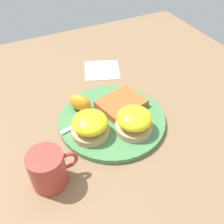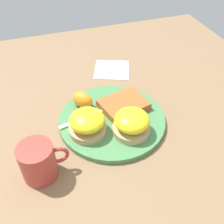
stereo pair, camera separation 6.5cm
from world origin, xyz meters
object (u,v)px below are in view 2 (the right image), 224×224
at_px(orange_wedge, 83,100).
at_px(sandwich_benedict_right, 132,123).
at_px(hashbrown_patty, 124,105).
at_px(cup, 39,162).
at_px(sandwich_benedict_left, 87,123).
at_px(fork, 105,110).

bearing_deg(orange_wedge, sandwich_benedict_right, -55.16).
distance_m(sandwich_benedict_right, orange_wedge, 0.15).
relative_size(sandwich_benedict_right, hashbrown_patty, 0.79).
bearing_deg(cup, sandwich_benedict_left, 32.09).
distance_m(hashbrown_patty, orange_wedge, 0.11).
xyz_separation_m(hashbrown_patty, fork, (-0.05, 0.00, -0.01)).
height_order(hashbrown_patty, cup, cup).
height_order(sandwich_benedict_right, orange_wedge, sandwich_benedict_right).
bearing_deg(hashbrown_patty, sandwich_benedict_right, -98.02).
distance_m(sandwich_benedict_right, fork, 0.10).
relative_size(sandwich_benedict_right, cup, 0.89).
relative_size(fork, cup, 2.23).
bearing_deg(fork, cup, -143.53).
xyz_separation_m(sandwich_benedict_right, fork, (-0.04, 0.09, -0.03)).
bearing_deg(orange_wedge, fork, -34.08).
bearing_deg(cup, fork, 36.47).
xyz_separation_m(orange_wedge, fork, (0.05, -0.03, -0.02)).
bearing_deg(sandwich_benedict_left, sandwich_benedict_right, -18.42).
bearing_deg(sandwich_benedict_right, hashbrown_patty, 81.98).
xyz_separation_m(sandwich_benedict_right, hashbrown_patty, (0.01, 0.09, -0.02)).
height_order(sandwich_benedict_right, cup, cup).
bearing_deg(fork, sandwich_benedict_left, -136.17).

